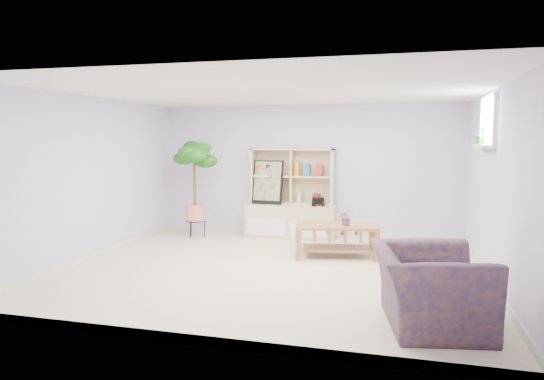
% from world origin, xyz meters
% --- Properties ---
extents(floor, '(5.50, 5.00, 0.01)m').
position_xyz_m(floor, '(0.00, 0.00, 0.00)').
color(floor, beige).
rests_on(floor, ground).
extents(ceiling, '(5.50, 5.00, 0.01)m').
position_xyz_m(ceiling, '(0.00, 0.00, 2.40)').
color(ceiling, white).
rests_on(ceiling, walls).
extents(walls, '(5.51, 5.01, 2.40)m').
position_xyz_m(walls, '(0.00, 0.00, 1.20)').
color(walls, silver).
rests_on(walls, floor).
extents(baseboard, '(5.50, 5.00, 0.10)m').
position_xyz_m(baseboard, '(0.00, 0.00, 0.05)').
color(baseboard, silver).
rests_on(baseboard, floor).
extents(window, '(0.10, 0.98, 0.68)m').
position_xyz_m(window, '(2.73, 0.60, 2.00)').
color(window, silver).
rests_on(window, walls).
extents(window_sill, '(0.14, 1.00, 0.04)m').
position_xyz_m(window_sill, '(2.67, 0.60, 1.68)').
color(window_sill, silver).
rests_on(window_sill, walls).
extents(storage_unit, '(1.61, 0.54, 1.61)m').
position_xyz_m(storage_unit, '(-0.24, 2.24, 0.80)').
color(storage_unit, '#CFBB8B').
rests_on(storage_unit, floor).
extents(poster, '(0.59, 0.21, 0.79)m').
position_xyz_m(poster, '(-0.67, 2.21, 1.00)').
color(poster, yellow).
rests_on(poster, storage_unit).
extents(toy_truck, '(0.34, 0.26, 0.16)m').
position_xyz_m(toy_truck, '(0.26, 2.16, 0.68)').
color(toy_truck, black).
rests_on(toy_truck, storage_unit).
extents(coffee_table, '(1.32, 0.87, 0.50)m').
position_xyz_m(coffee_table, '(0.73, 1.00, 0.25)').
color(coffee_table, '#8E5D37').
rests_on(coffee_table, floor).
extents(table_plant, '(0.28, 0.27, 0.24)m').
position_xyz_m(table_plant, '(0.89, 0.93, 0.62)').
color(table_plant, '#1B4E27').
rests_on(table_plant, coffee_table).
extents(floor_tree, '(0.83, 0.83, 1.75)m').
position_xyz_m(floor_tree, '(-1.92, 1.80, 0.87)').
color(floor_tree, '#146518').
rests_on(floor_tree, floor).
extents(armchair, '(1.18, 1.30, 0.84)m').
position_xyz_m(armchair, '(1.93, -1.51, 0.42)').
color(armchair, navy).
rests_on(armchair, floor).
extents(sill_plant, '(0.16, 0.14, 0.25)m').
position_xyz_m(sill_plant, '(2.67, 0.72, 1.83)').
color(sill_plant, '#146518').
rests_on(sill_plant, window_sill).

